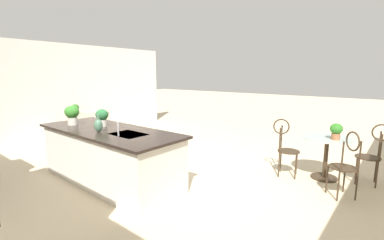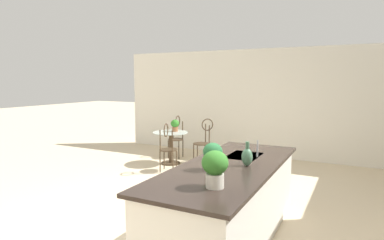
{
  "view_description": "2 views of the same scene",
  "coord_description": "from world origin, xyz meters",
  "px_view_note": "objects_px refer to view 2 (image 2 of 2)",
  "views": [
    {
      "loc": [
        -3.52,
        3.29,
        1.83
      ],
      "look_at": [
        -0.75,
        -0.09,
        1.07
      ],
      "focal_mm": 24.67,
      "sensor_mm": 36.0,
      "label": 1
    },
    {
      "loc": [
        3.88,
        2.18,
        1.91
      ],
      "look_at": [
        -1.23,
        -0.43,
        1.22
      ],
      "focal_mm": 30.72,
      "sensor_mm": 36.0,
      "label": 2
    }
  ],
  "objects_px": {
    "potted_plant_counter_far": "(215,167)",
    "potted_plant_counter_near": "(213,154)",
    "chair_by_island": "(167,145)",
    "vase_on_counter": "(247,157)",
    "potted_plant_on_table": "(175,125)",
    "chair_toward_desk": "(204,139)",
    "bistro_table": "(170,145)",
    "chair_near_window": "(176,135)"
  },
  "relations": [
    {
      "from": "chair_near_window",
      "to": "potted_plant_on_table",
      "type": "bearing_deg",
      "value": 26.49
    },
    {
      "from": "bistro_table",
      "to": "vase_on_counter",
      "type": "relative_size",
      "value": 2.78
    },
    {
      "from": "chair_near_window",
      "to": "potted_plant_counter_near",
      "type": "xyz_separation_m",
      "value": [
        3.77,
        2.62,
        0.52
      ]
    },
    {
      "from": "bistro_table",
      "to": "chair_by_island",
      "type": "height_order",
      "value": "chair_by_island"
    },
    {
      "from": "potted_plant_on_table",
      "to": "potted_plant_counter_far",
      "type": "distance_m",
      "value": 4.62
    },
    {
      "from": "chair_near_window",
      "to": "potted_plant_counter_far",
      "type": "height_order",
      "value": "potted_plant_counter_far"
    },
    {
      "from": "chair_near_window",
      "to": "potted_plant_counter_near",
      "type": "relative_size",
      "value": 3.38
    },
    {
      "from": "chair_near_window",
      "to": "potted_plant_counter_near",
      "type": "height_order",
      "value": "potted_plant_counter_near"
    },
    {
      "from": "potted_plant_on_table",
      "to": "potted_plant_counter_near",
      "type": "xyz_separation_m",
      "value": [
        3.25,
        2.36,
        0.2
      ]
    },
    {
      "from": "chair_near_window",
      "to": "chair_by_island",
      "type": "height_order",
      "value": "same"
    },
    {
      "from": "bistro_table",
      "to": "potted_plant_counter_near",
      "type": "distance_m",
      "value": 3.99
    },
    {
      "from": "potted_plant_on_table",
      "to": "potted_plant_counter_near",
      "type": "bearing_deg",
      "value": 35.97
    },
    {
      "from": "potted_plant_on_table",
      "to": "potted_plant_counter_far",
      "type": "relative_size",
      "value": 0.79
    },
    {
      "from": "chair_by_island",
      "to": "vase_on_counter",
      "type": "xyz_separation_m",
      "value": [
        2.15,
        2.4,
        0.46
      ]
    },
    {
      "from": "bistro_table",
      "to": "chair_near_window",
      "type": "xyz_separation_m",
      "value": [
        -0.65,
        -0.21,
        0.13
      ]
    },
    {
      "from": "bistro_table",
      "to": "chair_toward_desk",
      "type": "height_order",
      "value": "chair_toward_desk"
    },
    {
      "from": "chair_by_island",
      "to": "vase_on_counter",
      "type": "bearing_deg",
      "value": 48.07
    },
    {
      "from": "chair_near_window",
      "to": "potted_plant_on_table",
      "type": "distance_m",
      "value": 0.66
    },
    {
      "from": "chair_toward_desk",
      "to": "potted_plant_counter_far",
      "type": "relative_size",
      "value": 2.97
    },
    {
      "from": "chair_toward_desk",
      "to": "potted_plant_on_table",
      "type": "relative_size",
      "value": 3.75
    },
    {
      "from": "potted_plant_on_table",
      "to": "potted_plant_counter_far",
      "type": "xyz_separation_m",
      "value": [
        3.8,
        2.62,
        0.22
      ]
    },
    {
      "from": "potted_plant_counter_near",
      "to": "bistro_table",
      "type": "bearing_deg",
      "value": -142.34
    },
    {
      "from": "potted_plant_on_table",
      "to": "chair_near_window",
      "type": "bearing_deg",
      "value": -153.51
    },
    {
      "from": "chair_toward_desk",
      "to": "potted_plant_on_table",
      "type": "bearing_deg",
      "value": -65.51
    },
    {
      "from": "chair_near_window",
      "to": "potted_plant_counter_near",
      "type": "distance_m",
      "value": 4.61
    },
    {
      "from": "chair_near_window",
      "to": "potted_plant_on_table",
      "type": "xyz_separation_m",
      "value": [
        0.52,
        0.26,
        0.33
      ]
    },
    {
      "from": "chair_near_window",
      "to": "chair_toward_desk",
      "type": "height_order",
      "value": "same"
    },
    {
      "from": "bistro_table",
      "to": "potted_plant_counter_far",
      "type": "xyz_separation_m",
      "value": [
        3.67,
        2.67,
        0.67
      ]
    },
    {
      "from": "bistro_table",
      "to": "potted_plant_counter_near",
      "type": "xyz_separation_m",
      "value": [
        3.12,
        2.41,
        0.65
      ]
    },
    {
      "from": "chair_by_island",
      "to": "chair_toward_desk",
      "type": "relative_size",
      "value": 1.0
    },
    {
      "from": "potted_plant_on_table",
      "to": "vase_on_counter",
      "type": "xyz_separation_m",
      "value": [
        2.9,
        2.64,
        0.13
      ]
    },
    {
      "from": "potted_plant_on_table",
      "to": "potted_plant_counter_near",
      "type": "relative_size",
      "value": 0.9
    },
    {
      "from": "bistro_table",
      "to": "potted_plant_counter_far",
      "type": "bearing_deg",
      "value": 36.03
    },
    {
      "from": "vase_on_counter",
      "to": "chair_toward_desk",
      "type": "bearing_deg",
      "value": -147.29
    },
    {
      "from": "chair_toward_desk",
      "to": "potted_plant_counter_near",
      "type": "xyz_separation_m",
      "value": [
        3.52,
        1.75,
        0.52
      ]
    },
    {
      "from": "chair_near_window",
      "to": "potted_plant_counter_far",
      "type": "distance_m",
      "value": 5.22
    },
    {
      "from": "potted_plant_on_table",
      "to": "vase_on_counter",
      "type": "distance_m",
      "value": 3.92
    },
    {
      "from": "chair_near_window",
      "to": "potted_plant_on_table",
      "type": "height_order",
      "value": "chair_near_window"
    },
    {
      "from": "potted_plant_counter_far",
      "to": "potted_plant_counter_near",
      "type": "xyz_separation_m",
      "value": [
        -0.55,
        -0.26,
        -0.02
      ]
    },
    {
      "from": "chair_near_window",
      "to": "potted_plant_counter_far",
      "type": "relative_size",
      "value": 2.97
    },
    {
      "from": "vase_on_counter",
      "to": "potted_plant_counter_near",
      "type": "bearing_deg",
      "value": -39.27
    },
    {
      "from": "potted_plant_on_table",
      "to": "vase_on_counter",
      "type": "bearing_deg",
      "value": 42.37
    }
  ]
}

